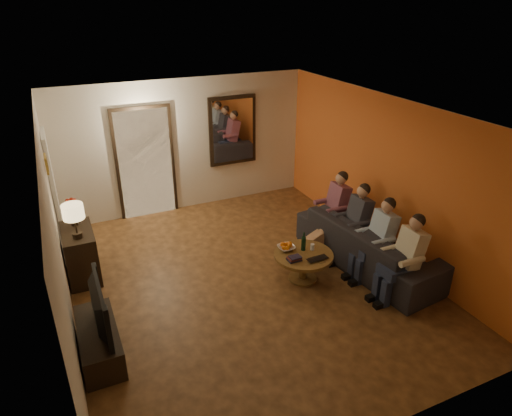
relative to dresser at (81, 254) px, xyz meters
name	(u,v)px	position (x,y,z in m)	size (l,w,h in m)	color
floor	(246,281)	(2.25, -1.18, -0.40)	(5.00, 6.00, 0.01)	#412711
ceiling	(245,113)	(2.25, -1.18, 2.20)	(5.00, 6.00, 0.01)	white
back_wall	(185,146)	(2.25, 1.82, 0.90)	(5.00, 0.02, 2.60)	beige
front_wall	(382,334)	(2.25, -4.18, 0.90)	(5.00, 0.02, 2.60)	beige
left_wall	(57,240)	(-0.25, -1.18, 0.90)	(0.02, 6.00, 2.60)	beige
right_wall	(386,177)	(4.75, -1.18, 0.90)	(0.02, 6.00, 2.60)	beige
orange_accent	(386,177)	(4.74, -1.18, 0.90)	(0.01, 6.00, 2.60)	orange
kitchen_doorway	(145,164)	(1.45, 1.80, 0.65)	(1.00, 0.06, 2.10)	#FFE0A5
door_trim	(146,164)	(1.45, 1.79, 0.65)	(1.12, 0.04, 2.22)	black
fridge_glimpse	(159,169)	(1.70, 1.80, 0.50)	(0.45, 0.03, 1.70)	silver
mirror_frame	(233,131)	(3.25, 1.78, 1.10)	(1.00, 0.05, 1.40)	black
mirror_glass	(233,131)	(3.25, 1.75, 1.10)	(0.86, 0.02, 1.26)	white
white_door	(54,192)	(-0.21, 1.12, 0.62)	(0.06, 0.85, 2.04)	white
framed_art	(46,164)	(-0.22, 0.12, 1.45)	(0.03, 0.28, 0.24)	#B28C33
art_canvas	(47,164)	(-0.21, 0.12, 1.45)	(0.01, 0.22, 0.18)	brown
dresser	(81,254)	(0.00, 0.00, 0.00)	(0.45, 0.89, 0.79)	black
table_lamp	(75,221)	(0.00, -0.22, 0.67)	(0.30, 0.30, 0.54)	beige
flower_vase	(73,212)	(0.00, 0.22, 0.62)	(0.14, 0.14, 0.44)	#B32713
tv_stand	(99,341)	(0.00, -1.88, -0.20)	(0.45, 1.16, 0.39)	black
tv	(93,308)	(0.00, -1.88, 0.29)	(0.14, 1.04, 0.60)	black
sofa	(370,244)	(4.24, -1.58, -0.02)	(1.01, 2.58, 0.75)	black
person_a	(405,261)	(4.14, -2.48, 0.20)	(0.60, 0.40, 1.20)	tan
person_b	(378,242)	(4.14, -1.88, 0.20)	(0.60, 0.40, 1.20)	tan
person_c	(355,225)	(4.14, -1.28, 0.20)	(0.60, 0.40, 1.20)	tan
person_d	(334,210)	(4.14, -0.68, 0.20)	(0.60, 0.40, 1.20)	tan
dog	(313,243)	(3.51, -1.02, -0.12)	(0.56, 0.24, 0.56)	#A5774C
coffee_table	(303,266)	(3.06, -1.50, -0.17)	(0.90, 0.90, 0.45)	brown
bowl	(286,248)	(2.88, -1.28, 0.09)	(0.26, 0.26, 0.06)	white
oranges	(286,244)	(2.88, -1.28, 0.15)	(0.20, 0.20, 0.08)	#D76312
wine_bottle	(304,241)	(3.11, -1.40, 0.21)	(0.07, 0.07, 0.31)	black
wine_glass	(312,247)	(3.24, -1.45, 0.10)	(0.06, 0.06, 0.10)	silver
book_stack	(294,258)	(2.84, -1.60, 0.09)	(0.20, 0.15, 0.07)	black
laptop	(319,260)	(3.16, -1.78, 0.07)	(0.33, 0.21, 0.03)	black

